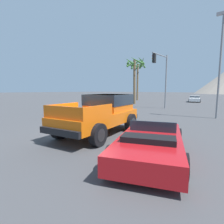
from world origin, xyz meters
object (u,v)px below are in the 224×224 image
Objects in this scene: orange_pickup_truck at (103,111)px; parked_car_white at (195,99)px; red_convertible_car at (151,143)px; palm_tree_tall at (135,68)px; palm_tree_short at (138,71)px; traffic_light_main at (161,71)px; street_lamp_post at (221,56)px.

parked_car_white is (-3.12, 27.35, -0.53)m from orange_pickup_truck.
orange_pickup_truck is 3.63m from red_convertible_car.
palm_tree_tall reaches higher than orange_pickup_truck.
red_convertible_car is 0.68× the size of palm_tree_tall.
orange_pickup_truck is 28.42m from palm_tree_short.
palm_tree_tall is (-12.24, 17.79, 4.97)m from red_convertible_car.
palm_tree_short reaches higher than red_convertible_car.
red_convertible_car is 31.32m from palm_tree_short.
orange_pickup_truck is at bearing -61.32° from palm_tree_short.
street_lamp_post is at bearing 62.01° from traffic_light_main.
street_lamp_post reaches higher than orange_pickup_truck.
parked_car_white is at bearing 80.42° from red_convertible_car.
traffic_light_main is at bearing 152.01° from street_lamp_post.
red_convertible_car is 29.36m from parked_car_white.
red_convertible_car is 14.98m from traffic_light_main.
palm_tree_short is at bearing 136.90° from street_lamp_post.
red_convertible_car is (3.33, -1.30, -0.65)m from orange_pickup_truck.
red_convertible_car is at bearing -31.62° from orange_pickup_truck.
orange_pickup_truck is at bearing -61.62° from palm_tree_tall.
orange_pickup_truck is at bearing 12.06° from traffic_light_main.
street_lamp_post is 23.20m from palm_tree_short.
orange_pickup_truck is 19.24m from palm_tree_tall.
parked_car_white is 0.77× the size of traffic_light_main.
red_convertible_car is at bearing -55.47° from palm_tree_tall.
street_lamp_post is at bearing 58.06° from orange_pickup_truck.
traffic_light_main is 6.83m from street_lamp_post.
street_lamp_post reaches higher than red_convertible_car.
palm_tree_tall is at bearing 48.01° from parked_car_white.
parked_car_white is at bearing 61.95° from palm_tree_tall.
palm_tree_tall is (-12.37, 7.73, 0.84)m from street_lamp_post.
street_lamp_post is (6.02, -3.20, 0.38)m from traffic_light_main.
orange_pickup_truck is 1.12× the size of red_convertible_car.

